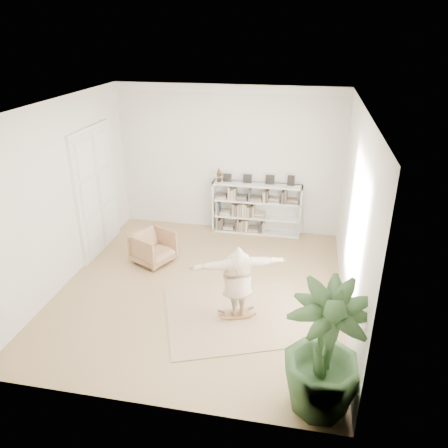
% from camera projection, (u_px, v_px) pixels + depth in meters
% --- Properties ---
extents(floor, '(6.00, 6.00, 0.00)m').
position_uv_depth(floor, '(201.00, 289.00, 8.75)').
color(floor, '#A08352').
rests_on(floor, ground).
extents(room_shell, '(6.00, 6.00, 6.00)m').
position_uv_depth(room_shell, '(228.00, 88.00, 9.92)').
color(room_shell, silver).
rests_on(room_shell, floor).
extents(doors, '(0.09, 1.78, 2.92)m').
position_uv_depth(doors, '(96.00, 192.00, 9.80)').
color(doors, white).
rests_on(doors, floor).
extents(bookshelf, '(2.20, 0.35, 1.64)m').
position_uv_depth(bookshelf, '(256.00, 209.00, 10.87)').
color(bookshelf, silver).
rests_on(bookshelf, floor).
extents(armchair, '(1.05, 1.04, 0.72)m').
position_uv_depth(armchair, '(153.00, 247.00, 9.59)').
color(armchair, tan).
rests_on(armchair, floor).
extents(rug, '(3.05, 2.76, 0.02)m').
position_uv_depth(rug, '(237.00, 316.00, 7.90)').
color(rug, tan).
rests_on(rug, floor).
extents(rocker_board, '(0.52, 0.42, 0.10)m').
position_uv_depth(rocker_board, '(237.00, 314.00, 7.88)').
color(rocker_board, brown).
rests_on(rocker_board, rug).
extents(person, '(1.71, 1.02, 1.35)m').
position_uv_depth(person, '(238.00, 279.00, 7.58)').
color(person, beige).
rests_on(person, rocker_board).
extents(houseplant, '(1.25, 1.25, 1.91)m').
position_uv_depth(houseplant, '(324.00, 351.00, 5.67)').
color(houseplant, '#2E4E27').
rests_on(houseplant, floor).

